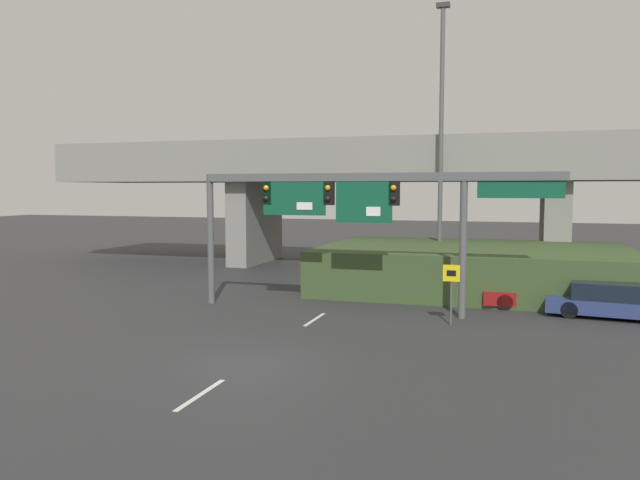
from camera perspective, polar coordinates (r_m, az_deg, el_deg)
The scene contains 9 objects.
ground_plane at distance 17.99m, azimuth -6.66°, elevation -11.18°, with size 160.00×160.00×0.00m, color #2D2D30.
lane_markings at distance 27.89m, azimuth 2.33°, elevation -5.43°, with size 0.14×29.36×0.01m.
signal_gantry at distance 24.66m, azimuth 3.20°, elevation 3.66°, with size 14.35×0.44×5.53m.
speed_limit_sign at distance 22.91m, azimuth 11.91°, elevation -4.04°, with size 0.60×0.11×2.25m.
highway_light_pole_near at distance 34.11m, azimuth 11.01°, elevation 9.26°, with size 0.70×0.36×14.58m.
overpass_bridge at distance 38.89m, azimuth 6.82°, elevation 5.83°, with size 43.97×7.83×7.85m.
grass_embankment at distance 31.27m, azimuth 13.89°, elevation -2.52°, with size 14.48×9.83×2.11m.
parked_sedan_near_right at distance 27.49m, azimuth 19.05°, elevation -4.48°, with size 4.71×2.54×1.39m.
parked_sedan_mid_right at distance 26.39m, azimuth 24.86°, elevation -5.07°, with size 4.73×2.44×1.35m.
Camera 1 is at (7.05, -15.80, 4.92)m, focal length 35.00 mm.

